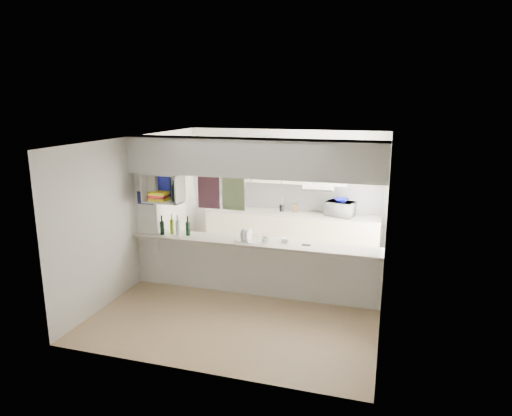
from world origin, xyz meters
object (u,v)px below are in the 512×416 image
at_px(bowl, 341,200).
at_px(wine_bottles, 175,227).
at_px(dish_rack, 248,236).
at_px(microwave, 340,209).

bearing_deg(bowl, wine_bottles, -140.96).
bearing_deg(wine_bottles, dish_rack, 1.59).
bearing_deg(bowl, dish_rack, -121.95).
xyz_separation_m(dish_rack, wine_bottles, (-1.31, -0.04, 0.05)).
height_order(microwave, wine_bottles, wine_bottles).
relative_size(dish_rack, wine_bottles, 0.83).
distance_m(bowl, wine_bottles, 3.35).
height_order(microwave, dish_rack, microwave).
bearing_deg(microwave, wine_bottles, 55.63).
relative_size(microwave, dish_rack, 1.24).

